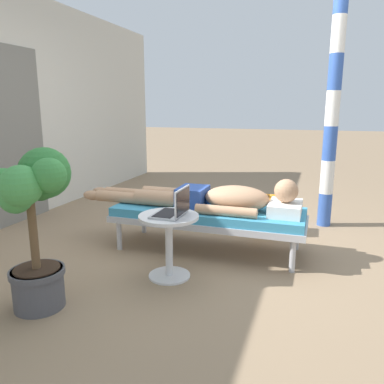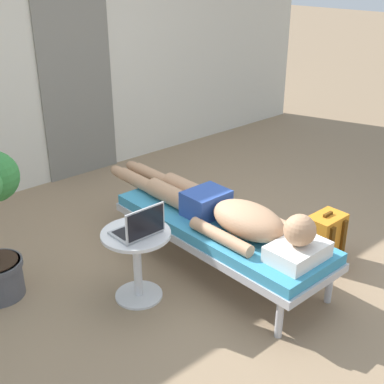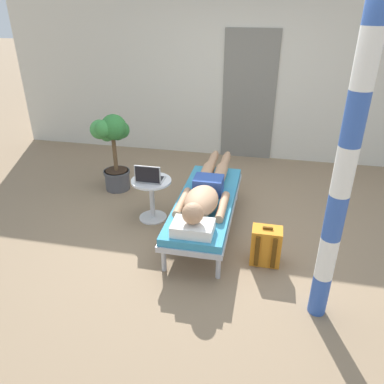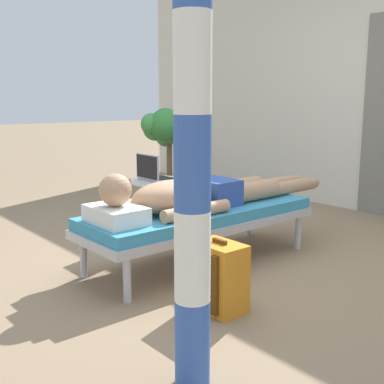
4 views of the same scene
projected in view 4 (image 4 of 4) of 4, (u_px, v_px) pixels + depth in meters
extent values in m
plane|color=#8C7256|center=(211.00, 262.00, 3.67)|extent=(40.00, 40.00, 0.00)
cylinder|color=#B7B7BC|center=(249.00, 220.00, 4.37)|extent=(0.05, 0.05, 0.28)
cylinder|color=#B7B7BC|center=(298.00, 232.00, 3.96)|extent=(0.05, 0.05, 0.28)
cylinder|color=#B7B7BC|center=(84.00, 257.00, 3.34)|extent=(0.05, 0.05, 0.28)
cylinder|color=#B7B7BC|center=(127.00, 280.00, 2.93)|extent=(0.05, 0.05, 0.28)
cube|color=#B7B7BC|center=(200.00, 222.00, 3.62)|extent=(0.64, 1.83, 0.06)
cube|color=teal|center=(200.00, 212.00, 3.60)|extent=(0.62, 1.79, 0.08)
cube|color=white|center=(116.00, 215.00, 3.14)|extent=(0.40, 0.28, 0.11)
sphere|color=tan|center=(115.00, 190.00, 3.11)|extent=(0.21, 0.21, 0.21)
ellipsoid|color=tan|center=(170.00, 197.00, 3.40)|extent=(0.35, 0.60, 0.23)
cylinder|color=tan|center=(158.00, 200.00, 3.61)|extent=(0.09, 0.55, 0.09)
cylinder|color=tan|center=(197.00, 211.00, 3.28)|extent=(0.09, 0.55, 0.09)
cube|color=#2D4C9E|center=(216.00, 192.00, 3.68)|extent=(0.33, 0.26, 0.19)
cylinder|color=tan|center=(240.00, 188.00, 3.96)|extent=(0.15, 0.42, 0.15)
cylinder|color=tan|center=(274.00, 184.00, 4.24)|extent=(0.11, 0.44, 0.11)
ellipsoid|color=tan|center=(296.00, 181.00, 4.42)|extent=(0.09, 0.20, 0.10)
cylinder|color=tan|center=(255.00, 191.00, 3.83)|extent=(0.15, 0.42, 0.15)
cylinder|color=tan|center=(290.00, 187.00, 4.11)|extent=(0.11, 0.44, 0.11)
ellipsoid|color=tan|center=(311.00, 184.00, 4.29)|extent=(0.09, 0.20, 0.10)
cylinder|color=silver|center=(160.00, 238.00, 4.27)|extent=(0.34, 0.34, 0.02)
cylinder|color=silver|center=(159.00, 210.00, 4.22)|extent=(0.06, 0.06, 0.48)
cylinder|color=silver|center=(159.00, 181.00, 4.17)|extent=(0.48, 0.48, 0.02)
cube|color=#A5A8AD|center=(159.00, 179.00, 4.17)|extent=(0.31, 0.22, 0.02)
cube|color=black|center=(160.00, 178.00, 4.17)|extent=(0.27, 0.15, 0.00)
cube|color=#A5A8AD|center=(147.00, 167.00, 4.08)|extent=(0.31, 0.01, 0.21)
cube|color=black|center=(147.00, 167.00, 4.07)|extent=(0.29, 0.00, 0.19)
cube|color=orange|center=(219.00, 277.00, 2.81)|extent=(0.30, 0.20, 0.40)
cube|color=orange|center=(234.00, 283.00, 2.90)|extent=(0.23, 0.04, 0.18)
cube|color=#56330C|center=(195.00, 277.00, 2.80)|extent=(0.04, 0.02, 0.34)
cube|color=#56330C|center=(215.00, 286.00, 2.68)|extent=(0.04, 0.02, 0.34)
cube|color=#56330C|center=(220.00, 241.00, 2.77)|extent=(0.10, 0.02, 0.02)
cylinder|color=#4C4C51|center=(170.00, 200.00, 5.22)|extent=(0.34, 0.34, 0.28)
cylinder|color=#4C4C51|center=(170.00, 189.00, 5.20)|extent=(0.37, 0.37, 0.04)
cylinder|color=#332319|center=(170.00, 186.00, 5.19)|extent=(0.31, 0.31, 0.01)
cylinder|color=brown|center=(169.00, 164.00, 5.15)|extent=(0.06, 0.06, 0.49)
sphere|color=#2D7233|center=(172.00, 134.00, 5.01)|extent=(0.20, 0.20, 0.20)
sphere|color=#2D7233|center=(181.00, 133.00, 5.09)|extent=(0.24, 0.24, 0.24)
sphere|color=#38843D|center=(183.00, 131.00, 5.22)|extent=(0.22, 0.22, 0.22)
sphere|color=#429347|center=(166.00, 137.00, 5.18)|extent=(0.21, 0.21, 0.21)
sphere|color=#429347|center=(155.00, 128.00, 5.14)|extent=(0.26, 0.26, 0.26)
sphere|color=#38843D|center=(151.00, 124.00, 4.97)|extent=(0.22, 0.22, 0.22)
sphere|color=#2D7233|center=(166.00, 125.00, 4.97)|extent=(0.34, 0.34, 0.34)
cylinder|color=#3359B2|center=(192.00, 343.00, 2.08)|extent=(0.15, 0.15, 0.38)
cylinder|color=white|center=(192.00, 256.00, 2.00)|extent=(0.15, 0.15, 0.38)
cylinder|color=#3359B2|center=(192.00, 163.00, 1.93)|extent=(0.15, 0.15, 0.38)
cylinder|color=white|center=(192.00, 63.00, 1.86)|extent=(0.15, 0.15, 0.38)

